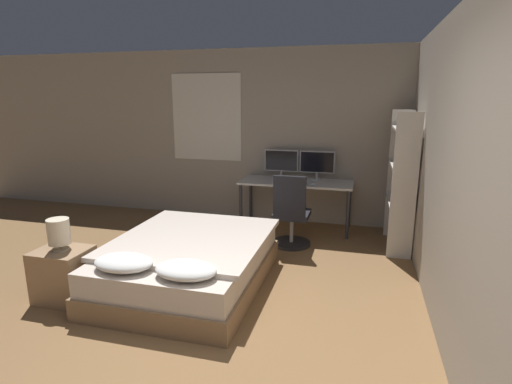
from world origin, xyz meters
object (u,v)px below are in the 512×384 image
bedside_lamp (59,232)px  desk (296,187)px  bed (189,262)px  nightstand (64,275)px  bookshelf (402,176)px  office_chair (291,218)px  monitor_left (281,162)px  computer_mouse (313,184)px  keyboard (294,184)px  monitor_right (317,163)px

bedside_lamp → desk: bearing=56.6°
bed → nightstand: bearing=-150.2°
desk → bookshelf: (1.44, -0.51, 0.33)m
bed → office_chair: (0.84, 1.41, 0.14)m
monitor_left → computer_mouse: (0.55, -0.45, -0.23)m
nightstand → monitor_left: (1.56, 3.02, 0.72)m
desk → keyboard: 0.24m
bookshelf → computer_mouse: bearing=166.3°
keyboard → computer_mouse: (0.27, 0.00, 0.01)m
nightstand → monitor_left: bearing=62.6°
bedside_lamp → computer_mouse: bearing=50.5°
bed → bookshelf: bookshelf is taller
desk → office_chair: office_chair is taller
monitor_right → office_chair: 1.18m
nightstand → desk: desk is taller
nightstand → office_chair: 2.78m
desk → monitor_left: (-0.28, 0.23, 0.33)m
bookshelf → bedside_lamp: bearing=-145.3°
monitor_left → keyboard: 0.58m
keyboard → computer_mouse: computer_mouse is taller
monitor_right → office_chair: bearing=-102.0°
keyboard → bookshelf: 1.49m
monitor_right → keyboard: monitor_right is taller
monitor_right → computer_mouse: (-0.01, -0.45, -0.23)m
computer_mouse → monitor_right: bearing=89.3°
bed → keyboard: keyboard is taller
bedside_lamp → keyboard: bearing=54.3°
bedside_lamp → monitor_left: monitor_left is taller
bookshelf → monitor_left: bearing=156.8°
monitor_right → computer_mouse: size_ratio=7.53×
nightstand → monitor_right: (2.12, 3.02, 0.72)m
monitor_right → bookshelf: bookshelf is taller
computer_mouse → office_chair: (-0.21, -0.55, -0.36)m
monitor_right → desk: bearing=-140.5°
bed → bookshelf: (2.22, 1.67, 0.73)m
keyboard → bookshelf: bearing=-11.2°
monitor_left → office_chair: 1.21m
desk → keyboard: keyboard is taller
nightstand → bookshelf: bookshelf is taller
computer_mouse → bedside_lamp: bearing=-129.5°
bed → office_chair: size_ratio=1.98×
bedside_lamp → desk: (1.84, 2.79, -0.05)m
monitor_left → office_chair: monitor_left is taller
monitor_left → bookshelf: 1.87m
desk → computer_mouse: 0.37m
nightstand → desk: 3.36m
desk → computer_mouse: size_ratio=23.87×
desk → monitor_left: bearing=140.5°
keyboard → desk: bearing=90.0°
nightstand → bookshelf: 4.06m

